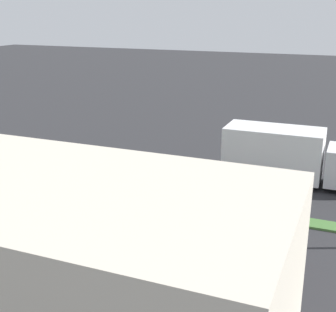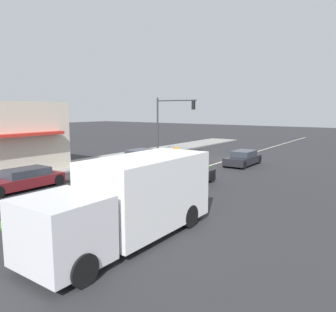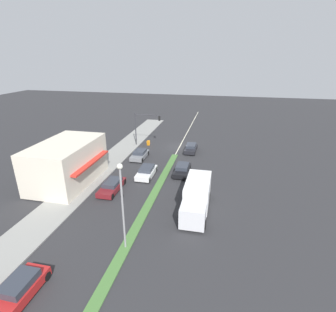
# 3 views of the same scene
# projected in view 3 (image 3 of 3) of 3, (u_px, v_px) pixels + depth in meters

# --- Properties ---
(ground_plane) EXTENTS (160.00, 160.00, 0.00)m
(ground_plane) POSITION_uv_depth(u_px,v_px,m) (151.00, 200.00, 28.43)
(ground_plane) COLOR #2B2B2D
(sidewalk_right) EXTENTS (4.00, 73.00, 0.12)m
(sidewalk_right) POSITION_uv_depth(u_px,v_px,m) (73.00, 193.00, 29.74)
(sidewalk_right) COLOR gray
(sidewalk_right) RESTS_ON ground
(median_strip) EXTENTS (0.90, 46.00, 0.10)m
(median_strip) POSITION_uv_depth(u_px,v_px,m) (119.00, 259.00, 20.22)
(median_strip) COLOR #477538
(median_strip) RESTS_ON ground
(lane_marking_center) EXTENTS (0.16, 60.00, 0.01)m
(lane_marking_center) POSITION_uv_depth(u_px,v_px,m) (179.00, 147.00, 44.83)
(lane_marking_center) COLOR beige
(lane_marking_center) RESTS_ON ground
(building_corner_store) EXTENTS (6.50, 9.90, 5.00)m
(building_corner_store) POSITION_uv_depth(u_px,v_px,m) (67.00, 163.00, 31.53)
(building_corner_store) COLOR beige
(building_corner_store) RESTS_ON sidewalk_right
(traffic_signal_main) EXTENTS (4.59, 0.34, 5.60)m
(traffic_signal_main) POSITION_uv_depth(u_px,v_px,m) (143.00, 124.00, 44.12)
(traffic_signal_main) COLOR #333338
(traffic_signal_main) RESTS_ON sidewalk_right
(street_lamp) EXTENTS (0.44, 0.44, 7.37)m
(street_lamp) POSITION_uv_depth(u_px,v_px,m) (122.00, 197.00, 19.73)
(street_lamp) COLOR gray
(street_lamp) RESTS_ON median_strip
(pedestrian) EXTENTS (0.34, 0.34, 1.66)m
(pedestrian) POSITION_uv_depth(u_px,v_px,m) (83.00, 169.00, 33.87)
(pedestrian) COLOR #282D42
(pedestrian) RESTS_ON sidewalk_right
(warning_aframe_sign) EXTENTS (0.45, 0.53, 0.84)m
(warning_aframe_sign) POSITION_uv_depth(u_px,v_px,m) (148.00, 143.00, 45.45)
(warning_aframe_sign) COLOR orange
(warning_aframe_sign) RESTS_ON ground
(delivery_truck) EXTENTS (2.44, 7.50, 2.87)m
(delivery_truck) POSITION_uv_depth(u_px,v_px,m) (197.00, 196.00, 26.29)
(delivery_truck) COLOR silver
(delivery_truck) RESTS_ON ground
(sedan_maroon) EXTENTS (1.84, 4.57, 1.19)m
(sedan_maroon) POSITION_uv_depth(u_px,v_px,m) (112.00, 186.00, 30.26)
(sedan_maroon) COLOR maroon
(sedan_maroon) RESTS_ON ground
(van_white) EXTENTS (1.88, 4.23, 1.26)m
(van_white) POSITION_uv_depth(u_px,v_px,m) (146.00, 172.00, 33.88)
(van_white) COLOR silver
(van_white) RESTS_ON ground
(hatchback_red) EXTENTS (1.87, 4.20, 1.35)m
(hatchback_red) POSITION_uv_depth(u_px,v_px,m) (19.00, 290.00, 16.83)
(hatchback_red) COLOR #AD1E1E
(hatchback_red) RESTS_ON ground
(sedan_dark) EXTENTS (1.75, 4.09, 1.21)m
(sedan_dark) POSITION_uv_depth(u_px,v_px,m) (191.00, 148.00, 42.52)
(sedan_dark) COLOR black
(sedan_dark) RESTS_ON ground
(suv_black) EXTENTS (1.85, 4.20, 1.24)m
(suv_black) POSITION_uv_depth(u_px,v_px,m) (182.00, 169.00, 34.57)
(suv_black) COLOR black
(suv_black) RESTS_ON ground
(suv_grey) EXTENTS (1.89, 4.08, 1.25)m
(suv_grey) POSITION_uv_depth(u_px,v_px,m) (140.00, 155.00, 39.71)
(suv_grey) COLOR slate
(suv_grey) RESTS_ON ground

